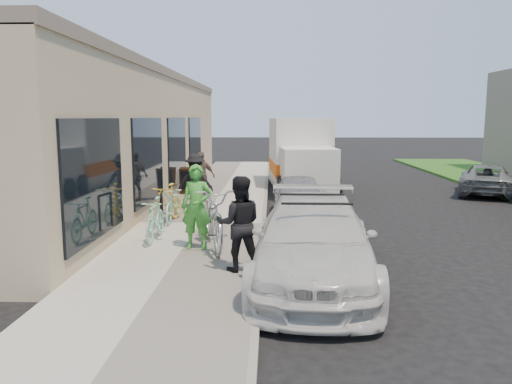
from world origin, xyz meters
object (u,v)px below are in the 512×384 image
object	(u,v)px
tandem_bike	(213,216)
woman_rider	(197,207)
sedan_silver	(299,197)
moving_truck	(300,158)
bystander_b	(201,176)
sedan_white	(313,241)
cruiser_bike_a	(155,219)
cruiser_bike_b	(173,204)
man_standing	(239,224)
far_car_gray	(487,179)
bystander_a	(195,181)
cruiser_bike_c	(167,203)
sandwich_board	(188,181)
bike_rack	(162,208)

from	to	relation	value
tandem_bike	woman_rider	distance (m)	0.42
woman_rider	sedan_silver	bearing A→B (deg)	66.43
moving_truck	bystander_b	size ratio (longest dim) A/B	3.65
sedan_white	cruiser_bike_a	xyz separation A→B (m)	(-3.14, 2.18, -0.10)
woman_rider	cruiser_bike_b	world-z (taller)	woman_rider
bystander_b	sedan_white	bearing A→B (deg)	-91.82
moving_truck	man_standing	size ratio (longest dim) A/B	3.47
woman_rider	cruiser_bike_a	xyz separation A→B (m)	(-0.98, 0.66, -0.39)
cruiser_bike_a	tandem_bike	bearing A→B (deg)	-20.39
sedan_silver	bystander_b	size ratio (longest dim) A/B	2.24
sedan_white	woman_rider	size ratio (longest dim) A/B	2.94
sedan_white	cruiser_bike_a	distance (m)	3.83
sedan_silver	cruiser_bike_b	xyz separation A→B (m)	(-3.20, -1.18, -0.01)
far_car_gray	bystander_a	distance (m)	10.57
sedan_white	woman_rider	distance (m)	2.66
cruiser_bike_c	bystander_a	xyz separation A→B (m)	(0.41, 1.96, 0.31)
sedan_white	sedan_silver	world-z (taller)	sedan_white
tandem_bike	bystander_a	world-z (taller)	bystander_a
moving_truck	sandwich_board	bearing A→B (deg)	-153.56
cruiser_bike_b	far_car_gray	bearing A→B (deg)	28.39
sandwich_board	tandem_bike	size ratio (longest dim) A/B	0.38
far_car_gray	cruiser_bike_b	size ratio (longest dim) A/B	2.35
woman_rider	cruiser_bike_a	bearing A→B (deg)	152.37
tandem_bike	bystander_a	size ratio (longest dim) A/B	1.50
bike_rack	moving_truck	size ratio (longest dim) A/B	0.15
tandem_bike	cruiser_bike_b	size ratio (longest dim) A/B	1.43
sedan_silver	cruiser_bike_a	world-z (taller)	sedan_silver
tandem_bike	cruiser_bike_b	world-z (taller)	tandem_bike
bystander_b	cruiser_bike_b	bearing A→B (deg)	-118.88
woman_rider	sedan_white	bearing A→B (deg)	-28.84
sandwich_board	far_car_gray	bearing A→B (deg)	0.58
man_standing	bystander_a	size ratio (longest dim) A/B	1.04
sedan_white	far_car_gray	world-z (taller)	sedan_white
far_car_gray	bystander_a	size ratio (longest dim) A/B	2.47
tandem_bike	woman_rider	world-z (taller)	woman_rider
cruiser_bike_a	sedan_silver	bearing A→B (deg)	45.15
cruiser_bike_a	man_standing	bearing A→B (deg)	-46.91
bystander_b	sandwich_board	bearing A→B (deg)	90.85
bike_rack	far_car_gray	distance (m)	12.13
bike_rack	sandwich_board	size ratio (longest dim) A/B	0.94
moving_truck	cruiser_bike_b	distance (m)	7.61
moving_truck	tandem_bike	distance (m)	9.47
man_standing	cruiser_bike_c	distance (m)	4.34
tandem_bike	woman_rider	bearing A→B (deg)	-164.19
far_car_gray	tandem_bike	bearing A→B (deg)	65.09
bike_rack	bystander_a	world-z (taller)	bystander_a
sandwich_board	bystander_a	distance (m)	2.76
woman_rider	bystander_b	xyz separation A→B (m)	(-0.73, 5.64, -0.07)
moving_truck	woman_rider	distance (m)	9.71
sedan_white	bystander_a	bearing A→B (deg)	119.98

